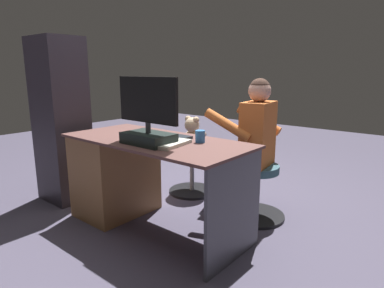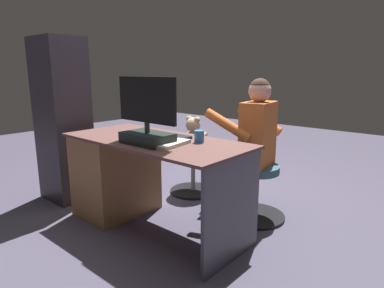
# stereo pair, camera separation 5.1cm
# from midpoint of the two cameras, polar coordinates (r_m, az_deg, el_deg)

# --- Properties ---
(ground_plane) EXTENTS (10.00, 10.00, 0.00)m
(ground_plane) POSITION_cam_midpoint_polar(r_m,az_deg,el_deg) (2.93, -0.47, -11.77)
(ground_plane) COLOR #4C465A
(desk) EXTENTS (1.46, 0.67, 0.71)m
(desk) POSITION_cam_midpoint_polar(r_m,az_deg,el_deg) (2.84, -11.23, -4.72)
(desk) COLOR brown
(desk) RESTS_ON ground_plane
(monitor) EXTENTS (0.54, 0.22, 0.45)m
(monitor) POSITION_cam_midpoint_polar(r_m,az_deg,el_deg) (2.29, -7.09, 3.73)
(monitor) COLOR black
(monitor) RESTS_ON desk
(keyboard) EXTENTS (0.42, 0.14, 0.02)m
(keyboard) POSITION_cam_midpoint_polar(r_m,az_deg,el_deg) (2.54, -3.90, 1.49)
(keyboard) COLOR black
(keyboard) RESTS_ON desk
(computer_mouse) EXTENTS (0.06, 0.10, 0.04)m
(computer_mouse) POSITION_cam_midpoint_polar(r_m,az_deg,el_deg) (2.76, -7.82, 2.45)
(computer_mouse) COLOR #27262F
(computer_mouse) RESTS_ON desk
(cup) EXTENTS (0.07, 0.07, 0.09)m
(cup) POSITION_cam_midpoint_polar(r_m,az_deg,el_deg) (2.33, 1.87, 1.30)
(cup) COLOR #3372BF
(cup) RESTS_ON desk
(tv_remote) EXTENTS (0.07, 0.16, 0.02)m
(tv_remote) POSITION_cam_midpoint_polar(r_m,az_deg,el_deg) (2.62, -8.09, 1.71)
(tv_remote) COLOR black
(tv_remote) RESTS_ON desk
(notebook_binder) EXTENTS (0.26, 0.33, 0.02)m
(notebook_binder) POSITION_cam_midpoint_polar(r_m,az_deg,el_deg) (2.26, -3.91, 0.16)
(notebook_binder) COLOR silver
(notebook_binder) RESTS_ON desk
(office_chair_teddy) EXTENTS (0.46, 0.46, 0.45)m
(office_chair_teddy) POSITION_cam_midpoint_polar(r_m,az_deg,el_deg) (3.32, 0.62, -4.06)
(office_chair_teddy) COLOR black
(office_chair_teddy) RESTS_ON ground_plane
(teddy_bear) EXTENTS (0.22, 0.22, 0.32)m
(teddy_bear) POSITION_cam_midpoint_polar(r_m,az_deg,el_deg) (3.25, 0.75, 1.78)
(teddy_bear) COLOR #D0B28E
(teddy_bear) RESTS_ON office_chair_teddy
(visitor_chair) EXTENTS (0.50, 0.50, 0.45)m
(visitor_chair) POSITION_cam_midpoint_polar(r_m,az_deg,el_deg) (2.82, 11.34, -7.66)
(visitor_chair) COLOR black
(visitor_chair) RESTS_ON ground_plane
(person) EXTENTS (0.60, 0.52, 1.15)m
(person) POSITION_cam_midpoint_polar(r_m,az_deg,el_deg) (2.76, 10.11, 1.04)
(person) COLOR #D06B30
(person) RESTS_ON ground_plane
(equipment_rack) EXTENTS (0.44, 0.36, 1.50)m
(equipment_rack) POSITION_cam_midpoint_polar(r_m,az_deg,el_deg) (3.30, -20.84, 3.73)
(equipment_rack) COLOR #2D2730
(equipment_rack) RESTS_ON ground_plane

